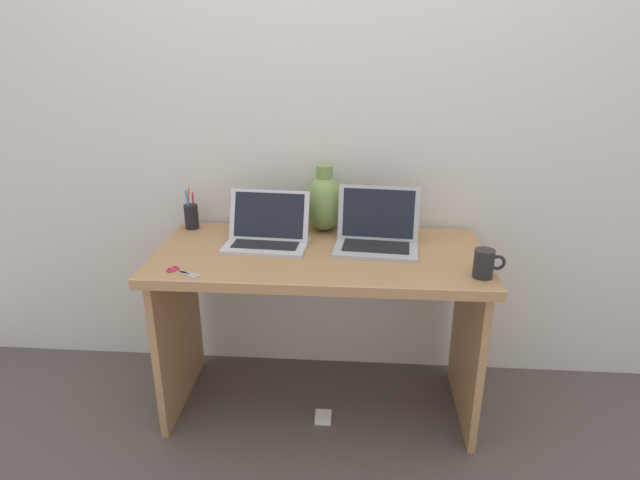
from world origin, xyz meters
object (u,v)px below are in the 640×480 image
(green_vase, at_px, (324,202))
(coffee_mug, at_px, (485,263))
(laptop_left, at_px, (268,231))
(pen_cup, at_px, (191,216))
(power_brick, at_px, (323,417))
(laptop_right, at_px, (377,232))
(scissors, at_px, (178,271))

(green_vase, height_order, coffee_mug, green_vase)
(laptop_left, height_order, green_vase, green_vase)
(pen_cup, bearing_deg, power_brick, -29.67)
(coffee_mug, relative_size, power_brick, 1.63)
(green_vase, distance_m, pen_cup, 0.60)
(laptop_right, height_order, pen_cup, laptop_right)
(scissors, bearing_deg, coffee_mug, 1.94)
(coffee_mug, height_order, pen_cup, pen_cup)
(coffee_mug, bearing_deg, laptop_left, 162.37)
(power_brick, bearing_deg, laptop_left, 143.51)
(green_vase, relative_size, coffee_mug, 2.59)
(laptop_right, distance_m, coffee_mug, 0.47)
(green_vase, distance_m, power_brick, 0.93)
(laptop_right, distance_m, power_brick, 0.84)
(green_vase, bearing_deg, pen_cup, -178.07)
(scissors, bearing_deg, pen_cup, 100.73)
(laptop_right, bearing_deg, pen_cup, 168.97)
(laptop_left, xyz_separation_m, scissors, (-0.29, -0.30, -0.06))
(green_vase, xyz_separation_m, scissors, (-0.51, -0.49, -0.13))
(scissors, height_order, power_brick, scissors)
(laptop_right, distance_m, green_vase, 0.30)
(green_vase, height_order, scissors, green_vase)
(laptop_left, bearing_deg, pen_cup, 155.39)
(laptop_left, xyz_separation_m, pen_cup, (-0.37, 0.17, -0.00))
(laptop_right, relative_size, power_brick, 5.05)
(pen_cup, bearing_deg, laptop_left, -24.61)
(coffee_mug, bearing_deg, scissors, -178.06)
(coffee_mug, distance_m, power_brick, 0.98)
(green_vase, bearing_deg, laptop_right, -38.36)
(pen_cup, relative_size, scissors, 1.29)
(scissors, distance_m, power_brick, 0.91)
(laptop_left, xyz_separation_m, laptop_right, (0.45, 0.01, 0.01))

